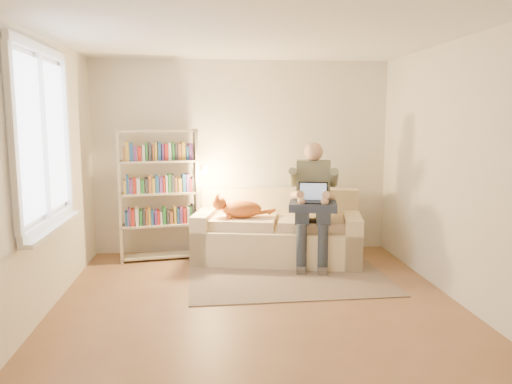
{
  "coord_description": "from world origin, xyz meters",
  "views": [
    {
      "loc": [
        -0.47,
        -4.54,
        1.81
      ],
      "look_at": [
        0.07,
        1.0,
        1.0
      ],
      "focal_mm": 35.0,
      "sensor_mm": 36.0,
      "label": 1
    }
  ],
  "objects": [
    {
      "name": "floor",
      "position": [
        0.0,
        0.0,
        0.0
      ],
      "size": [
        4.5,
        4.5,
        0.0
      ],
      "primitive_type": "plane",
      "color": "brown",
      "rests_on": "ground"
    },
    {
      "name": "ceiling",
      "position": [
        0.0,
        0.0,
        2.6
      ],
      "size": [
        4.0,
        4.5,
        0.02
      ],
      "primitive_type": "cube",
      "color": "white",
      "rests_on": "wall_back"
    },
    {
      "name": "wall_left",
      "position": [
        -2.0,
        0.0,
        1.3
      ],
      "size": [
        0.02,
        4.5,
        2.6
      ],
      "primitive_type": "cube",
      "color": "silver",
      "rests_on": "floor"
    },
    {
      "name": "wall_right",
      "position": [
        2.0,
        0.0,
        1.3
      ],
      "size": [
        0.02,
        4.5,
        2.6
      ],
      "primitive_type": "cube",
      "color": "silver",
      "rests_on": "floor"
    },
    {
      "name": "wall_back",
      "position": [
        0.0,
        2.25,
        1.3
      ],
      "size": [
        4.0,
        0.02,
        2.6
      ],
      "primitive_type": "cube",
      "color": "silver",
      "rests_on": "floor"
    },
    {
      "name": "wall_front",
      "position": [
        0.0,
        -2.25,
        1.3
      ],
      "size": [
        4.0,
        0.02,
        2.6
      ],
      "primitive_type": "cube",
      "color": "silver",
      "rests_on": "floor"
    },
    {
      "name": "window",
      "position": [
        -1.95,
        0.2,
        1.38
      ],
      "size": [
        0.12,
        1.52,
        1.69
      ],
      "color": "white",
      "rests_on": "wall_left"
    },
    {
      "name": "sofa",
      "position": [
        0.42,
        1.74,
        0.32
      ],
      "size": [
        2.25,
        1.36,
        0.89
      ],
      "rotation": [
        0.0,
        0.0,
        -0.21
      ],
      "color": "beige",
      "rests_on": "floor"
    },
    {
      "name": "person",
      "position": [
        0.83,
        1.5,
        0.86
      ],
      "size": [
        0.54,
        0.74,
        1.53
      ],
      "rotation": [
        0.0,
        0.0,
        -0.21
      ],
      "color": "#6C705A",
      "rests_on": "sofa"
    },
    {
      "name": "cat",
      "position": [
        -0.11,
        1.72,
        0.69
      ],
      "size": [
        0.76,
        0.36,
        0.27
      ],
      "rotation": [
        0.0,
        0.0,
        -0.21
      ],
      "color": "orange",
      "rests_on": "sofa"
    },
    {
      "name": "blanket",
      "position": [
        0.82,
        1.34,
        0.77
      ],
      "size": [
        0.66,
        0.58,
        0.1
      ],
      "primitive_type": "cube",
      "rotation": [
        0.0,
        0.0,
        -0.21
      ],
      "color": "#262E43",
      "rests_on": "person"
    },
    {
      "name": "laptop",
      "position": [
        0.82,
        1.35,
        0.87
      ],
      "size": [
        0.41,
        0.36,
        0.31
      ],
      "rotation": [
        0.0,
        0.0,
        -0.21
      ],
      "color": "black",
      "rests_on": "blanket"
    },
    {
      "name": "bookshelf",
      "position": [
        -1.1,
        1.9,
        0.94
      ],
      "size": [
        1.15,
        0.41,
        1.7
      ],
      "rotation": [
        0.0,
        0.0,
        0.16
      ],
      "color": "beige",
      "rests_on": "floor"
    },
    {
      "name": "rug",
      "position": [
        0.44,
        0.83,
        0.01
      ],
      "size": [
        2.3,
        1.4,
        0.01
      ],
      "primitive_type": "cube",
      "rotation": [
        0.0,
        0.0,
        0.02
      ],
      "color": "#7C695A",
      "rests_on": "floor"
    }
  ]
}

